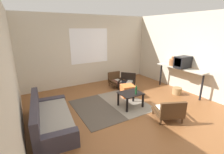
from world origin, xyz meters
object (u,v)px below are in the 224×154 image
Objects in this scene: coffee_table at (131,96)px; crt_television at (183,62)px; console_shelf at (180,70)px; wicker_basket at (177,91)px; clay_vase at (173,62)px; glass_bottle at (136,91)px; ottoman_orange at (128,91)px; couch at (50,119)px; armchair_by_window at (116,80)px; armchair_corner at (127,81)px; armchair_striped_foreground at (169,111)px.

crt_television is at bearing 0.17° from coffee_table.
wicker_basket is (-0.23, -0.15, -0.68)m from console_shelf.
clay_vase is (-0.00, 0.34, 0.23)m from console_shelf.
glass_bottle is (-2.10, -0.15, -0.56)m from crt_television.
clay_vase is at bearing -7.07° from ottoman_orange.
armchair_by_window is (2.76, 1.59, 0.02)m from couch.
console_shelf is at bearing 5.88° from glass_bottle.
ottoman_orange is at bearing -100.80° from armchair_by_window.
coffee_table is 2.30m from crt_television.
wicker_basket is (1.95, -0.07, -0.23)m from coffee_table.
coffee_table is 2.31m from clay_vase.
glass_bottle is at bearing -175.92° from crt_television.
clay_vase reaches higher than glass_bottle.
armchair_corner is 0.84m from ottoman_orange.
armchair_corner is 2.71× the size of wicker_basket.
wicker_basket is at bearing -146.99° from console_shelf.
armchair_by_window is at bearing 29.93° from couch.
glass_bottle is (2.27, -0.25, 0.32)m from couch.
ottoman_orange is 0.23× the size of console_shelf.
clay_vase is (1.34, -0.91, 0.78)m from armchair_corner.
couch is 2.41× the size of armchair_striped_foreground.
wicker_basket is at bearing -51.40° from armchair_corner.
crt_television is at bearing -44.59° from armchair_corner.
crt_television is (-0.00, -0.07, 0.30)m from console_shelf.
armchair_striped_foreground is 1.84m from wicker_basket.
console_shelf is at bearing 32.30° from armchair_striped_foreground.
console_shelf is at bearing 1.93° from coffee_table.
console_shelf is (1.82, -0.56, 0.60)m from ottoman_orange.
wicker_basket is (1.87, 0.07, -0.42)m from glass_bottle.
armchair_by_window is 1.08m from ottoman_orange.
armchair_by_window is at bearing 86.50° from armchair_striped_foreground.
armchair_by_window is 0.68× the size of armchair_striped_foreground.
wicker_basket is at bearing -2.48° from couch.
crt_television reaches higher than ottoman_orange.
glass_bottle is at bearing -110.03° from ottoman_orange.
glass_bottle is 1.92m from wicker_basket.
glass_bottle reaches higher than armchair_by_window.
wicker_basket is (1.39, -1.77, -0.12)m from armchair_by_window.
couch is at bearing -168.25° from ottoman_orange.
coffee_table is 1.98× the size of clay_vase.
ottoman_orange is at bearing 155.91° from wicker_basket.
armchair_corner is 3.23× the size of glass_bottle.
glass_bottle is at bearing -6.27° from couch.
glass_bottle reaches higher than coffee_table.
console_shelf is at bearing 87.27° from crt_television.
armchair_striped_foreground is at bearing -70.76° from glass_bottle.
crt_television is (1.78, 1.06, 0.85)m from armchair_striped_foreground.
ottoman_orange is 1.34× the size of wicker_basket.
armchair_corner is 1.80m from wicker_basket.
armchair_corner is 2.61× the size of clay_vase.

